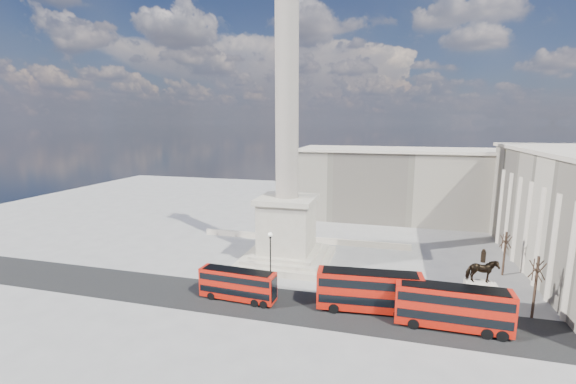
# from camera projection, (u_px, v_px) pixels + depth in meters

# --- Properties ---
(ground) EXTENTS (180.00, 180.00, 0.00)m
(ground) POSITION_uv_depth(u_px,v_px,m) (278.00, 273.00, 58.58)
(ground) COLOR #9B9993
(ground) RESTS_ON ground
(asphalt_road) EXTENTS (120.00, 9.00, 0.01)m
(asphalt_road) POSITION_uv_depth(u_px,v_px,m) (294.00, 306.00, 47.80)
(asphalt_road) COLOR black
(asphalt_road) RESTS_ON ground
(nelsons_column) EXTENTS (14.00, 14.00, 49.85)m
(nelsons_column) POSITION_uv_depth(u_px,v_px,m) (287.00, 184.00, 61.04)
(nelsons_column) COLOR beige
(nelsons_column) RESTS_ON ground
(balustrade_wall) EXTENTS (40.00, 0.60, 1.10)m
(balustrade_wall) POSITION_uv_depth(u_px,v_px,m) (302.00, 239.00, 73.68)
(balustrade_wall) COLOR beige
(balustrade_wall) RESTS_ON ground
(building_northeast) EXTENTS (51.00, 17.00, 16.60)m
(building_northeast) POSITION_uv_depth(u_px,v_px,m) (409.00, 184.00, 89.93)
(building_northeast) COLOR #B6AC95
(building_northeast) RESTS_ON ground
(red_bus_a) EXTENTS (10.12, 2.92, 4.05)m
(red_bus_a) POSITION_uv_depth(u_px,v_px,m) (238.00, 284.00, 49.14)
(red_bus_a) COLOR red
(red_bus_a) RESTS_ON ground
(red_bus_b) EXTENTS (12.51, 3.84, 4.99)m
(red_bus_b) POSITION_uv_depth(u_px,v_px,m) (369.00, 291.00, 46.11)
(red_bus_b) COLOR red
(red_bus_b) RESTS_ON ground
(red_bus_c) EXTENTS (12.15, 3.02, 4.91)m
(red_bus_c) POSITION_uv_depth(u_px,v_px,m) (453.00, 307.00, 42.20)
(red_bus_c) COLOR red
(red_bus_c) RESTS_ON ground
(victorian_lamp) EXTENTS (0.62, 0.62, 7.21)m
(victorian_lamp) POSITION_uv_depth(u_px,v_px,m) (270.00, 252.00, 54.90)
(victorian_lamp) COLOR black
(victorian_lamp) RESTS_ON ground
(equestrian_statue) EXTENTS (4.12, 3.09, 8.54)m
(equestrian_statue) POSITION_uv_depth(u_px,v_px,m) (480.00, 295.00, 44.13)
(equestrian_statue) COLOR beige
(equestrian_statue) RESTS_ON ground
(bare_tree_near) EXTENTS (1.81, 1.81, 7.91)m
(bare_tree_near) POSITION_uv_depth(u_px,v_px,m) (538.00, 267.00, 43.88)
(bare_tree_near) COLOR #332319
(bare_tree_near) RESTS_ON ground
(bare_tree_mid) EXTENTS (1.85, 1.85, 7.00)m
(bare_tree_mid) POSITION_uv_depth(u_px,v_px,m) (506.00, 240.00, 56.67)
(bare_tree_mid) COLOR #332319
(bare_tree_mid) RESTS_ON ground
(bare_tree_far) EXTENTS (1.82, 1.82, 7.43)m
(bare_tree_far) POSITION_uv_depth(u_px,v_px,m) (532.00, 230.00, 60.37)
(bare_tree_far) COLOR #332319
(bare_tree_far) RESTS_ON ground
(pedestrian_walking) EXTENTS (0.80, 0.63, 1.93)m
(pedestrian_walking) POSITION_uv_depth(u_px,v_px,m) (495.00, 309.00, 45.16)
(pedestrian_walking) COLOR black
(pedestrian_walking) RESTS_ON ground
(pedestrian_standing) EXTENTS (0.96, 0.90, 1.56)m
(pedestrian_standing) POSITION_uv_depth(u_px,v_px,m) (465.00, 308.00, 45.79)
(pedestrian_standing) COLOR black
(pedestrian_standing) RESTS_ON ground
(pedestrian_crossing) EXTENTS (0.85, 1.14, 1.80)m
(pedestrian_crossing) POSITION_uv_depth(u_px,v_px,m) (346.00, 290.00, 50.47)
(pedestrian_crossing) COLOR black
(pedestrian_crossing) RESTS_ON ground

